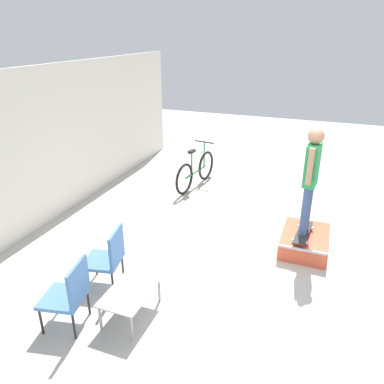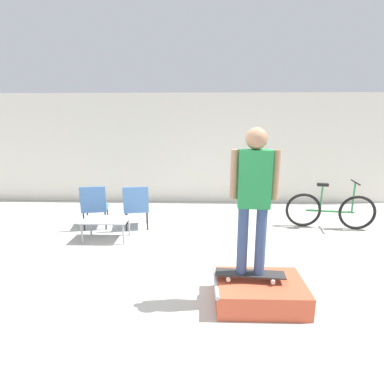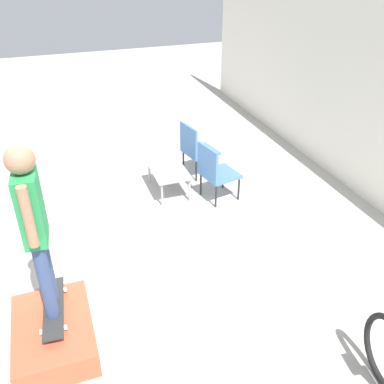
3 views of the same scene
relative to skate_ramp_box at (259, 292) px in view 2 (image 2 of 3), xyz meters
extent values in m
plane|color=#B7B2A8|center=(-1.32, 0.72, -0.15)|extent=(24.00, 24.00, 0.00)
cube|color=white|center=(-1.32, 4.95, 1.35)|extent=(12.00, 0.06, 3.00)
cube|color=#DB5638|center=(0.00, 0.00, 0.00)|extent=(1.12, 0.78, 0.30)
cylinder|color=#B7B7BC|center=(-0.55, 0.00, 0.15)|extent=(0.05, 0.78, 0.05)
cube|color=#2D2D2D|center=(-0.12, 0.04, 0.23)|extent=(0.89, 0.27, 0.02)
cylinder|color=white|center=(0.16, 0.13, 0.20)|extent=(0.06, 0.03, 0.05)
cylinder|color=white|center=(0.14, -0.10, 0.20)|extent=(0.06, 0.03, 0.05)
cylinder|color=white|center=(-0.38, 0.18, 0.20)|extent=(0.06, 0.03, 0.05)
cylinder|color=white|center=(-0.40, -0.05, 0.20)|extent=(0.06, 0.03, 0.05)
cylinder|color=#384C7A|center=(-0.23, 0.05, 0.68)|extent=(0.13, 0.13, 0.87)
cylinder|color=#384C7A|center=(-0.01, 0.03, 0.68)|extent=(0.13, 0.13, 0.87)
cube|color=#28934C|center=(-0.12, 0.04, 1.46)|extent=(0.39, 0.23, 0.69)
cylinder|color=#A87A5B|center=(-0.36, 0.06, 1.51)|extent=(0.09, 0.09, 0.58)
cylinder|color=#A87A5B|center=(0.12, 0.02, 1.51)|extent=(0.09, 0.09, 0.58)
sphere|color=#A87A5B|center=(-0.12, 0.04, 1.93)|extent=(0.25, 0.25, 0.25)
cube|color=#9E9EA3|center=(-2.59, 2.01, 0.26)|extent=(0.89, 0.55, 0.02)
cylinder|color=#9E9EA3|center=(-2.98, 1.79, 0.05)|extent=(0.04, 0.04, 0.40)
cylinder|color=#9E9EA3|center=(-2.19, 1.79, 0.05)|extent=(0.04, 0.04, 0.40)
cylinder|color=#9E9EA3|center=(-2.98, 2.24, 0.05)|extent=(0.04, 0.04, 0.40)
cylinder|color=#9E9EA3|center=(-2.19, 2.24, 0.05)|extent=(0.04, 0.04, 0.40)
cylinder|color=black|center=(-2.86, 3.00, 0.05)|extent=(0.03, 0.03, 0.40)
cylinder|color=black|center=(-3.29, 2.91, 0.05)|extent=(0.03, 0.03, 0.40)
cylinder|color=black|center=(-2.77, 2.57, 0.05)|extent=(0.03, 0.03, 0.40)
cylinder|color=black|center=(-3.20, 2.48, 0.05)|extent=(0.03, 0.03, 0.40)
cube|color=#4C7AB7|center=(-3.03, 2.74, 0.27)|extent=(0.61, 0.61, 0.05)
cube|color=#4C7AB7|center=(-2.98, 2.50, 0.55)|extent=(0.52, 0.14, 0.50)
cylinder|color=black|center=(-1.97, 3.00, 0.05)|extent=(0.03, 0.03, 0.40)
cylinder|color=black|center=(-2.40, 2.91, 0.05)|extent=(0.03, 0.03, 0.40)
cylinder|color=black|center=(-1.88, 2.57, 0.05)|extent=(0.03, 0.03, 0.40)
cylinder|color=black|center=(-2.31, 2.48, 0.05)|extent=(0.03, 0.03, 0.40)
cube|color=#4C7AB7|center=(-2.14, 2.74, 0.27)|extent=(0.61, 0.61, 0.05)
cube|color=#4C7AB7|center=(-2.09, 2.50, 0.55)|extent=(0.52, 0.14, 0.50)
torus|color=black|center=(2.57, 2.73, 0.22)|extent=(0.75, 0.17, 0.75)
torus|color=black|center=(1.49, 2.89, 0.22)|extent=(0.75, 0.17, 0.75)
cylinder|color=#338447|center=(2.03, 2.81, 0.22)|extent=(0.98, 0.19, 0.04)
cylinder|color=#338447|center=(1.83, 2.84, 0.50)|extent=(0.04, 0.04, 0.55)
cube|color=black|center=(1.83, 2.84, 0.80)|extent=(0.23, 0.13, 0.06)
cylinder|color=#338447|center=(2.46, 2.74, 0.55)|extent=(0.04, 0.04, 0.65)
cylinder|color=black|center=(2.46, 2.74, 0.88)|extent=(0.11, 0.52, 0.03)
camera|label=1|loc=(-6.04, -0.18, 3.42)|focal=35.00mm
camera|label=2|loc=(-0.75, -3.43, 2.13)|focal=28.00mm
camera|label=3|loc=(3.34, 0.33, 3.50)|focal=40.00mm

